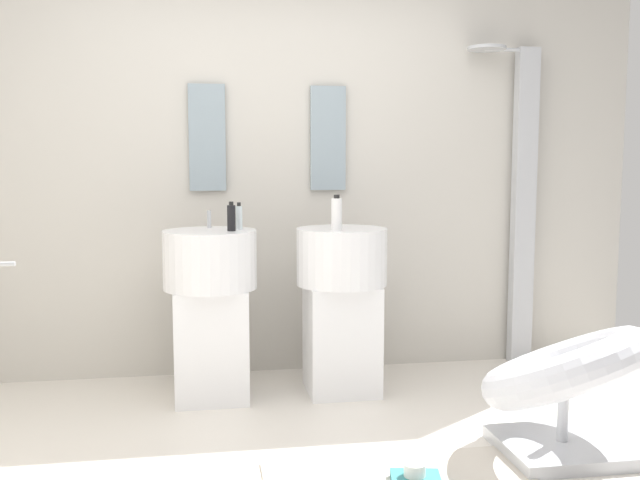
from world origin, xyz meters
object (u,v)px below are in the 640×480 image
(pedestal_sink_right, at_px, (342,300))
(soap_bottle_clear, at_px, (239,217))
(coffee_mug, at_px, (415,474))
(soap_bottle_white, at_px, (337,214))
(shower_column, at_px, (521,200))
(lounge_chair, at_px, (564,379))
(pedestal_sink_left, at_px, (211,305))
(soap_bottle_black, at_px, (231,218))

(pedestal_sink_right, height_order, soap_bottle_clear, soap_bottle_clear)
(coffee_mug, height_order, soap_bottle_white, soap_bottle_white)
(coffee_mug, xyz_separation_m, soap_bottle_clear, (-0.64, 1.26, 0.97))
(shower_column, xyz_separation_m, lounge_chair, (-0.45, -1.44, -0.73))
(lounge_chair, bearing_deg, coffee_mug, -164.66)
(soap_bottle_white, xyz_separation_m, soap_bottle_clear, (-0.52, 0.16, -0.02))
(pedestal_sink_right, relative_size, lounge_chair, 0.95)
(pedestal_sink_left, xyz_separation_m, soap_bottle_white, (0.69, -0.14, 0.51))
(lounge_chair, distance_m, soap_bottle_clear, 1.88)
(pedestal_sink_left, relative_size, lounge_chair, 0.95)
(soap_bottle_black, bearing_deg, shower_column, 13.66)
(lounge_chair, relative_size, soap_bottle_clear, 7.29)
(pedestal_sink_right, distance_m, lounge_chair, 1.34)
(lounge_chair, bearing_deg, soap_bottle_black, 145.85)
(pedestal_sink_right, height_order, soap_bottle_black, soap_bottle_black)
(lounge_chair, height_order, soap_bottle_clear, soap_bottle_clear)
(soap_bottle_black, xyz_separation_m, soap_bottle_white, (0.57, -0.08, 0.02))
(shower_column, xyz_separation_m, soap_bottle_clear, (-1.85, -0.39, -0.06))
(pedestal_sink_left, relative_size, soap_bottle_white, 5.32)
(pedestal_sink_right, xyz_separation_m, soap_bottle_white, (-0.06, -0.14, 0.51))
(pedestal_sink_left, height_order, soap_bottle_black, soap_bottle_black)
(pedestal_sink_right, distance_m, shower_column, 1.44)
(pedestal_sink_left, xyz_separation_m, soap_bottle_black, (0.12, -0.06, 0.49))
(shower_column, distance_m, lounge_chair, 1.68)
(coffee_mug, bearing_deg, pedestal_sink_left, 122.75)
(soap_bottle_white, bearing_deg, lounge_chair, -45.65)
(shower_column, distance_m, soap_bottle_white, 1.44)
(pedestal_sink_right, height_order, coffee_mug, pedestal_sink_right)
(pedestal_sink_right, bearing_deg, soap_bottle_black, -174.72)
(shower_column, bearing_deg, pedestal_sink_right, -162.41)
(pedestal_sink_left, distance_m, soap_bottle_clear, 0.51)
(lounge_chair, distance_m, soap_bottle_black, 1.87)
(shower_column, bearing_deg, coffee_mug, -126.31)
(pedestal_sink_right, bearing_deg, pedestal_sink_left, 180.00)
(soap_bottle_clear, bearing_deg, soap_bottle_black, -122.12)
(soap_bottle_white, bearing_deg, soap_bottle_clear, 163.46)
(soap_bottle_black, height_order, soap_bottle_clear, soap_bottle_black)
(coffee_mug, relative_size, soap_bottle_white, 0.46)
(shower_column, bearing_deg, soap_bottle_clear, -168.15)
(shower_column, bearing_deg, lounge_chair, -107.39)
(pedestal_sink_left, height_order, lounge_chair, pedestal_sink_left)
(pedestal_sink_right, relative_size, coffee_mug, 11.68)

